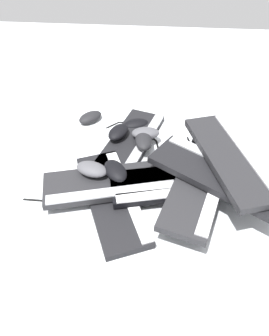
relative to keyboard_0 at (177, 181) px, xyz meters
name	(u,v)px	position (x,y,z in m)	size (l,w,h in m)	color
ground_plane	(152,199)	(-0.08, -0.08, -0.01)	(3.20, 3.20, 0.00)	silver
keyboard_0	(177,181)	(0.00, 0.00, 0.00)	(0.46, 0.24, 0.03)	black
keyboard_1	(129,143)	(-0.19, 0.20, 0.00)	(0.27, 0.46, 0.03)	black
keyboard_2	(111,198)	(-0.22, -0.10, 0.00)	(0.31, 0.46, 0.03)	black
keyboard_3	(175,183)	(-0.01, -0.04, 0.03)	(0.46, 0.25, 0.03)	black
keyboard_4	(199,184)	(0.06, -0.07, 0.06)	(0.27, 0.46, 0.03)	#232326
keyboard_5	(217,174)	(0.12, -0.05, 0.09)	(0.45, 0.36, 0.03)	black
keyboard_6	(230,157)	(0.16, 0.00, 0.12)	(0.28, 0.46, 0.03)	#232326
keyboard_7	(109,183)	(-0.23, -0.06, 0.03)	(0.46, 0.26, 0.03)	#232326
mouse_0	(118,132)	(-0.24, 0.22, 0.04)	(0.11, 0.07, 0.04)	black
mouse_1	(135,124)	(-0.17, 0.32, 0.01)	(0.11, 0.07, 0.04)	black
mouse_2	(145,133)	(-0.13, 0.22, 0.04)	(0.11, 0.07, 0.04)	#4C4C51
mouse_3	(90,117)	(-0.38, 0.35, 0.01)	(0.11, 0.07, 0.04)	black
mouse_4	(91,169)	(-0.29, -0.03, 0.07)	(0.11, 0.07, 0.04)	#4C4C51
mouse_5	(115,171)	(-0.21, -0.04, 0.07)	(0.11, 0.07, 0.04)	black
mouse_6	(143,141)	(-0.13, 0.17, 0.04)	(0.11, 0.07, 0.04)	black
cable_0	(140,136)	(-0.15, 0.26, -0.01)	(0.23, 0.29, 0.01)	black
cable_1	(125,174)	(-0.19, 0.03, -0.01)	(0.58, 0.40, 0.01)	black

